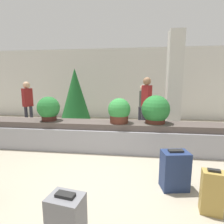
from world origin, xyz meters
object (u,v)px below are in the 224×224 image
Objects in this scene: suitcase_1 at (212,192)px; potted_plant_0 at (156,110)px; decorated_tree at (75,96)px; potted_plant_1 at (119,111)px; traveler_1 at (143,102)px; suitcase_3 at (175,170)px; potted_plant_2 at (49,109)px; pillar at (174,84)px; traveler_2 at (146,99)px; traveler_0 at (28,101)px.

suitcase_1 is 0.89× the size of potted_plant_0.
potted_plant_1 is at bearing -49.99° from decorated_tree.
potted_plant_0 is 1.12× the size of potted_plant_1.
suitcase_3 is at bearing 22.03° from traveler_1.
decorated_tree is at bearing 90.40° from potted_plant_2.
potted_plant_0 is at bearing 22.03° from traveler_1.
potted_plant_0 is 2.35m from traveler_1.
pillar reaches higher than traveler_2.
potted_plant_0 is at bearing 149.38° from traveler_2.
traveler_2 is (-0.58, 3.64, 0.82)m from suitcase_1.
decorated_tree is at bearing 138.37° from suitcase_1.
decorated_tree is at bearing 117.92° from suitcase_3.
traveler_0 is at bearing -163.82° from decorated_tree.
potted_plant_0 is at bearing -85.83° from traveler_0.
decorated_tree reaches higher than traveler_1.
potted_plant_2 is 3.03m from traveler_2.
traveler_0 is at bearing 179.10° from pillar.
traveler_2 reaches higher than traveler_1.
potted_plant_0 is 4.57m from traveler_0.
suitcase_1 is (-0.24, -3.59, -1.31)m from pillar.
pillar is 1.47× the size of decorated_tree.
traveler_2 is at bearing 84.70° from suitcase_3.
traveler_1 reaches higher than suitcase_3.
potted_plant_2 is (-3.13, 2.02, 0.71)m from suitcase_1.
traveler_0 reaches higher than suitcase_3.
potted_plant_2 is (-2.79, 1.53, 0.69)m from suitcase_3.
traveler_2 reaches higher than potted_plant_0.
traveler_2 is at bearing -65.92° from traveler_0.
pillar is at bearing 25.07° from potted_plant_2.
potted_plant_2 is at bearing -28.31° from traveler_1.
potted_plant_2 is 2.32m from traveler_0.
decorated_tree reaches higher than suitcase_1.
traveler_1 is at bearing 44.22° from potted_plant_2.
potted_plant_1 is 0.35× the size of traveler_0.
potted_plant_0 is at bearing -115.20° from pillar.
potted_plant_1 is at bearing 120.88° from traveler_2.
decorated_tree reaches higher than potted_plant_0.
pillar is at bearing 45.65° from potted_plant_1.
traveler_2 reaches higher than suitcase_3.
traveler_1 reaches higher than potted_plant_1.
suitcase_3 is at bearing -52.48° from decorated_tree.
traveler_1 is at bearing 109.59° from suitcase_1.
potted_plant_2 is 2.13m from decorated_tree.
decorated_tree is (-3.39, 0.55, -0.42)m from pillar.
suitcase_1 is 3.79m from potted_plant_2.
traveler_0 is at bearing 159.60° from potted_plant_0.
suitcase_3 is 0.38× the size of traveler_0.
potted_plant_0 reaches higher than suitcase_3.
potted_plant_1 is 0.38× the size of traveler_1.
pillar is 1.39m from traveler_1.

